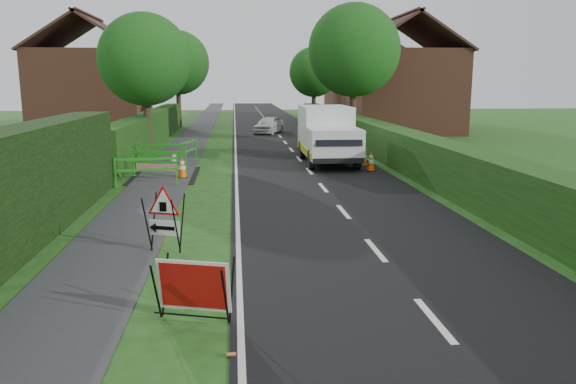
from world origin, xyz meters
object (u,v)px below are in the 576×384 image
triangle_sign (162,214)px  hatchback_car (269,125)px  works_van (327,134)px  red_rect_sign (193,287)px

triangle_sign → hatchback_car: size_ratio=0.35×
triangle_sign → works_van: works_van is taller
red_rect_sign → triangle_sign: triangle_sign is taller
red_rect_sign → works_van: size_ratio=0.23×
red_rect_sign → works_van: bearing=90.4°
works_van → hatchback_car: works_van is taller
triangle_sign → hatchback_car: 26.97m
triangle_sign → works_van: 13.60m
red_rect_sign → works_van: works_van is taller
red_rect_sign → triangle_sign: (-0.86, 3.47, 0.29)m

